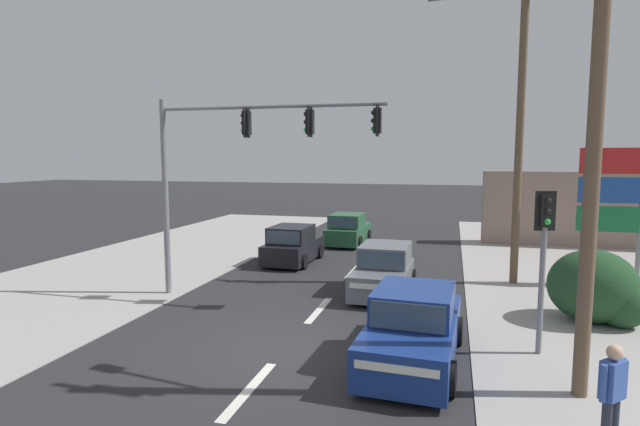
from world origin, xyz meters
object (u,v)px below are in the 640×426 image
at_px(utility_pole_foreground_right, 589,86).
at_px(hatchback_crossing_left, 384,271).
at_px(traffic_signal_mast, 236,154).
at_px(shopping_plaza_sign, 613,197).
at_px(hatchback_oncoming_near, 293,246).
at_px(sedan_kerbside_parked, 413,329).
at_px(utility_pole_midground_right, 520,115).
at_px(pedestrian_at_kerb, 612,393).
at_px(hatchback_oncoming_mid, 348,230).
at_px(pedestal_signal_right_kerb, 544,245).

relative_size(utility_pole_foreground_right, hatchback_crossing_left, 2.77).
bearing_deg(traffic_signal_mast, shopping_plaza_sign, 21.93).
height_order(hatchback_oncoming_near, sedan_kerbside_parked, sedan_kerbside_parked).
relative_size(utility_pole_midground_right, shopping_plaza_sign, 2.35).
height_order(utility_pole_foreground_right, shopping_plaza_sign, utility_pole_foreground_right).
bearing_deg(sedan_kerbside_parked, hatchback_oncoming_near, 121.98).
bearing_deg(pedestrian_at_kerb, hatchback_oncoming_near, 126.64).
bearing_deg(hatchback_crossing_left, utility_pole_foreground_right, -54.71).
distance_m(utility_pole_midground_right, hatchback_oncoming_mid, 10.53).
distance_m(traffic_signal_mast, pedestrian_at_kerb, 10.91).
relative_size(pedestal_signal_right_kerb, hatchback_crossing_left, 0.97).
bearing_deg(sedan_kerbside_parked, pedestrian_at_kerb, -41.08).
relative_size(utility_pole_foreground_right, sedan_kerbside_parked, 2.35).
relative_size(pedestal_signal_right_kerb, hatchback_oncoming_mid, 0.97).
height_order(hatchback_crossing_left, hatchback_oncoming_mid, same).
distance_m(utility_pole_foreground_right, traffic_signal_mast, 9.38).
bearing_deg(hatchback_oncoming_near, sedan_kerbside_parked, -58.02).
relative_size(hatchback_oncoming_mid, pedestrian_at_kerb, 2.26).
bearing_deg(utility_pole_foreground_right, pedestrian_at_kerb, -86.63).
bearing_deg(hatchback_crossing_left, sedan_kerbside_parked, -75.80).
height_order(traffic_signal_mast, sedan_kerbside_parked, traffic_signal_mast).
bearing_deg(utility_pole_midground_right, sedan_kerbside_parked, -110.43).
bearing_deg(utility_pole_midground_right, traffic_signal_mast, -153.57).
distance_m(utility_pole_midground_right, pedestal_signal_right_kerb, 7.19).
xyz_separation_m(traffic_signal_mast, pedestrian_at_kerb, (8.45, -6.00, -3.43)).
bearing_deg(utility_pole_midground_right, pedestal_signal_right_kerb, -91.62).
relative_size(utility_pole_midground_right, pedestal_signal_right_kerb, 3.04).
xyz_separation_m(hatchback_oncoming_mid, pedestrian_at_kerb, (7.19, -16.21, 0.22)).
bearing_deg(hatchback_oncoming_near, shopping_plaza_sign, -4.41).
bearing_deg(hatchback_oncoming_mid, hatchback_oncoming_near, -104.89).
xyz_separation_m(utility_pole_midground_right, pedestrian_at_kerb, (0.19, -10.10, -4.72)).
distance_m(utility_pole_foreground_right, pedestal_signal_right_kerb, 3.57).
bearing_deg(pedestal_signal_right_kerb, hatchback_oncoming_near, 136.40).
bearing_deg(traffic_signal_mast, utility_pole_foreground_right, -26.53).
bearing_deg(utility_pole_foreground_right, utility_pole_midground_right, 90.59).
bearing_deg(hatchback_crossing_left, traffic_signal_mast, -157.32).
distance_m(pedestal_signal_right_kerb, pedestrian_at_kerb, 3.99).
height_order(hatchback_crossing_left, pedestrian_at_kerb, pedestrian_at_kerb).
bearing_deg(hatchback_crossing_left, pedestal_signal_right_kerb, -46.04).
bearing_deg(hatchback_crossing_left, hatchback_oncoming_mid, 108.93).
bearing_deg(pedestal_signal_right_kerb, traffic_signal_mast, 163.98).
bearing_deg(hatchback_crossing_left, pedestrian_at_kerb, -61.01).
relative_size(shopping_plaza_sign, sedan_kerbside_parked, 1.06).
distance_m(hatchback_oncoming_mid, pedestrian_at_kerb, 17.74).
bearing_deg(shopping_plaza_sign, pedestal_signal_right_kerb, -114.87).
xyz_separation_m(utility_pole_midground_right, pedestal_signal_right_kerb, (-0.18, -6.42, -3.23)).
xyz_separation_m(hatchback_crossing_left, sedan_kerbside_parked, (1.30, -5.13, 0.00)).
bearing_deg(sedan_kerbside_parked, shopping_plaza_sign, 53.86).
bearing_deg(pedestal_signal_right_kerb, shopping_plaza_sign, 65.13).
bearing_deg(utility_pole_midground_right, hatchback_oncoming_mid, 138.87).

